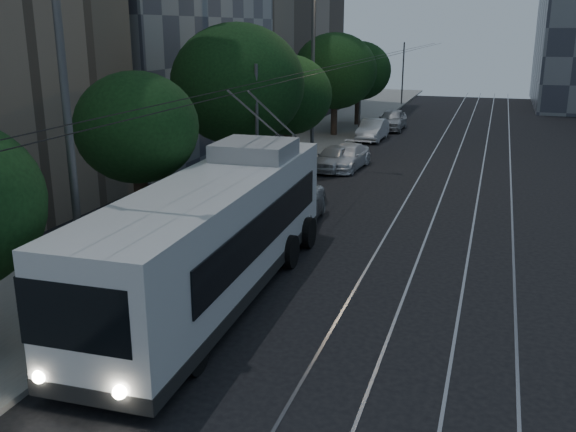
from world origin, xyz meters
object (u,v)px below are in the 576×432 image
(streetlamp_near, at_px, (79,74))
(pickup_silver, at_px, (283,208))
(trolleybus, at_px, (217,233))
(car_white_c, at_px, (372,130))
(car_white_a, at_px, (335,157))
(car_white_b, at_px, (346,157))
(streetlamp_far, at_px, (321,40))
(car_white_d, at_px, (392,120))

(streetlamp_near, bearing_deg, pickup_silver, 79.61)
(trolleybus, bearing_deg, car_white_c, 89.88)
(pickup_silver, bearing_deg, car_white_a, 86.09)
(car_white_b, bearing_deg, streetlamp_far, 174.20)
(car_white_a, bearing_deg, streetlamp_near, -84.44)
(car_white_c, relative_size, streetlamp_far, 0.38)
(car_white_a, height_order, car_white_b, car_white_a)
(car_white_d, bearing_deg, streetlamp_far, -96.75)
(car_white_d, height_order, streetlamp_far, streetlamp_far)
(pickup_silver, relative_size, car_white_a, 1.46)
(trolleybus, xyz_separation_m, car_white_d, (-0.26, 32.24, -1.05))
(streetlamp_near, bearing_deg, car_white_d, 87.20)
(trolleybus, xyz_separation_m, streetlamp_near, (-1.98, -2.93, 4.52))
(car_white_d, bearing_deg, streetlamp_near, -92.60)
(pickup_silver, distance_m, car_white_b, 11.26)
(car_white_b, height_order, car_white_c, car_white_c)
(streetlamp_near, bearing_deg, car_white_c, 87.73)
(trolleybus, height_order, car_white_a, trolleybus)
(car_white_d, bearing_deg, car_white_a, -92.30)
(trolleybus, distance_m, car_white_d, 32.26)
(car_white_d, distance_m, streetlamp_near, 35.65)
(pickup_silver, height_order, streetlamp_far, streetlamp_far)
(car_white_a, relative_size, car_white_c, 0.93)
(car_white_c, bearing_deg, streetlamp_far, -95.90)
(car_white_c, xyz_separation_m, streetlamp_far, (-1.20, -9.18, 6.02))
(car_white_c, distance_m, streetlamp_far, 11.04)
(car_white_b, bearing_deg, car_white_d, 95.12)
(pickup_silver, xyz_separation_m, car_white_a, (-0.67, 10.76, -0.13))
(car_white_a, bearing_deg, car_white_d, 96.07)
(trolleybus, xyz_separation_m, pickup_silver, (-0.25, 6.51, -1.01))
(car_white_a, distance_m, car_white_c, 10.00)
(pickup_silver, bearing_deg, trolleybus, -95.28)
(car_white_b, xyz_separation_m, car_white_c, (-0.39, 9.50, 0.06))
(car_white_a, relative_size, car_white_b, 0.89)
(trolleybus, bearing_deg, car_white_b, 89.50)
(pickup_silver, bearing_deg, car_white_d, 82.56)
(car_white_b, bearing_deg, pickup_silver, -83.64)
(car_white_c, height_order, streetlamp_near, streetlamp_near)
(pickup_silver, relative_size, car_white_b, 1.31)
(pickup_silver, xyz_separation_m, car_white_c, (-0.53, 20.76, -0.10))
(trolleybus, height_order, car_white_c, trolleybus)
(streetlamp_near, relative_size, streetlamp_far, 0.94)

